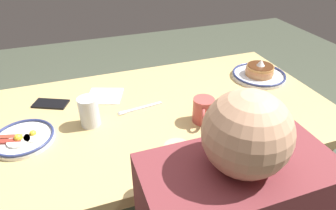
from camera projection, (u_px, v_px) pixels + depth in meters
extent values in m
cube|color=tan|center=(157.00, 115.00, 1.25)|extent=(1.48, 0.81, 0.04)
cylinder|color=tan|center=(240.00, 116.00, 1.87)|extent=(0.07, 0.07, 0.69)
cylinder|color=tan|center=(20.00, 165.00, 1.51)|extent=(0.07, 0.07, 0.69)
cylinder|color=tan|center=(310.00, 188.00, 1.38)|extent=(0.07, 0.07, 0.69)
cylinder|color=white|center=(259.00, 76.00, 1.48)|extent=(0.26, 0.26, 0.01)
torus|color=navy|center=(259.00, 74.00, 1.48)|extent=(0.26, 0.26, 0.01)
cylinder|color=tan|center=(259.00, 74.00, 1.47)|extent=(0.13, 0.13, 0.01)
cylinder|color=tan|center=(259.00, 71.00, 1.47)|extent=(0.14, 0.14, 0.01)
cylinder|color=tan|center=(260.00, 69.00, 1.46)|extent=(0.14, 0.14, 0.01)
cylinder|color=tan|center=(260.00, 67.00, 1.45)|extent=(0.13, 0.13, 0.01)
cylinder|color=#4C2814|center=(260.00, 66.00, 1.45)|extent=(0.13, 0.13, 0.00)
cone|color=white|center=(261.00, 63.00, 1.44)|extent=(0.04, 0.04, 0.03)
cylinder|color=white|center=(24.00, 139.00, 1.06)|extent=(0.22, 0.22, 0.01)
torus|color=navy|center=(23.00, 137.00, 1.06)|extent=(0.22, 0.22, 0.01)
cylinder|color=white|center=(33.00, 137.00, 1.06)|extent=(0.07, 0.07, 0.01)
sphere|color=yellow|center=(33.00, 133.00, 1.06)|extent=(0.02, 0.02, 0.02)
cylinder|color=white|center=(19.00, 141.00, 1.04)|extent=(0.08, 0.08, 0.01)
sphere|color=yellow|center=(18.00, 138.00, 1.04)|extent=(0.03, 0.03, 0.03)
cube|color=#9F3E2C|center=(11.00, 137.00, 1.05)|extent=(0.08, 0.04, 0.01)
cube|color=#A83227|center=(10.00, 141.00, 1.03)|extent=(0.08, 0.04, 0.01)
cylinder|color=#BF4C47|center=(203.00, 110.00, 1.14)|extent=(0.08, 0.08, 0.10)
torus|color=#BF4C47|center=(203.00, 116.00, 1.11)|extent=(0.04, 0.07, 0.07)
cylinder|color=brown|center=(204.00, 103.00, 1.13)|extent=(0.07, 0.07, 0.01)
cylinder|color=silver|center=(89.00, 112.00, 1.12)|extent=(0.08, 0.08, 0.12)
cylinder|color=black|center=(90.00, 115.00, 1.13)|extent=(0.07, 0.07, 0.08)
cube|color=black|center=(51.00, 104.00, 1.27)|extent=(0.16, 0.13, 0.01)
cube|color=white|center=(105.00, 96.00, 1.33)|extent=(0.19, 0.18, 0.00)
cube|color=silver|center=(141.00, 108.00, 1.24)|extent=(0.19, 0.04, 0.01)
cube|color=silver|center=(121.00, 112.00, 1.22)|extent=(0.03, 0.01, 0.00)
cube|color=silver|center=(122.00, 113.00, 1.21)|extent=(0.03, 0.01, 0.00)
cube|color=silver|center=(122.00, 113.00, 1.21)|extent=(0.03, 0.01, 0.00)
cube|color=silver|center=(123.00, 114.00, 1.20)|extent=(0.03, 0.01, 0.00)
cube|color=silver|center=(196.00, 147.00, 1.03)|extent=(0.18, 0.07, 0.01)
ellipsoid|color=silver|center=(220.00, 145.00, 1.04)|extent=(0.04, 0.03, 0.01)
sphere|color=tan|center=(247.00, 134.00, 0.58)|extent=(0.18, 0.18, 0.18)
cylinder|color=#DCAF87|center=(176.00, 180.00, 0.85)|extent=(0.09, 0.09, 0.26)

